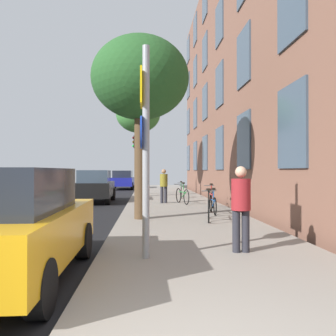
# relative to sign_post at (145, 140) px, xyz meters

# --- Properties ---
(ground_plane) EXTENTS (41.80, 41.80, 0.00)m
(ground_plane) POSITION_rel_sign_post_xyz_m (-2.24, 11.21, -2.12)
(ground_plane) COLOR #332D28
(road_asphalt) EXTENTS (7.00, 38.00, 0.01)m
(road_asphalt) POSITION_rel_sign_post_xyz_m (-4.34, 11.21, -2.12)
(road_asphalt) COLOR black
(road_asphalt) RESTS_ON ground
(sidewalk) EXTENTS (4.20, 38.00, 0.12)m
(sidewalk) POSITION_rel_sign_post_xyz_m (1.26, 11.21, -2.06)
(sidewalk) COLOR gray
(sidewalk) RESTS_ON ground
(building_facade) EXTENTS (0.56, 27.00, 13.31)m
(building_facade) POSITION_rel_sign_post_xyz_m (3.85, 10.71, 4.55)
(building_facade) COLOR brown
(building_facade) RESTS_ON ground
(sign_post) EXTENTS (0.15, 0.60, 3.60)m
(sign_post) POSITION_rel_sign_post_xyz_m (0.00, 0.00, 0.00)
(sign_post) COLOR gray
(sign_post) RESTS_ON sidewalk
(traffic_light) EXTENTS (0.43, 0.24, 3.79)m
(traffic_light) POSITION_rel_sign_post_xyz_m (-0.61, 16.19, 0.58)
(traffic_light) COLOR black
(traffic_light) RESTS_ON sidewalk
(tree_near) EXTENTS (3.01, 3.01, 5.62)m
(tree_near) POSITION_rel_sign_post_xyz_m (-0.16, 4.79, 2.29)
(tree_near) COLOR #4C3823
(tree_near) RESTS_ON sidewalk
(tree_far) EXTENTS (2.58, 2.58, 5.90)m
(tree_far) POSITION_rel_sign_post_xyz_m (-0.45, 14.25, 2.74)
(tree_far) COLOR brown
(tree_far) RESTS_ON sidewalk
(bicycle_0) EXTENTS (0.46, 1.64, 0.96)m
(bicycle_0) POSITION_rel_sign_post_xyz_m (1.87, 4.29, -1.63)
(bicycle_0) COLOR black
(bicycle_0) RESTS_ON sidewalk
(bicycle_1) EXTENTS (0.42, 1.63, 0.90)m
(bicycle_1) POSITION_rel_sign_post_xyz_m (2.31, 5.87, -1.66)
(bicycle_1) COLOR black
(bicycle_1) RESTS_ON sidewalk
(bicycle_2) EXTENTS (0.42, 1.64, 0.96)m
(bicycle_2) POSITION_rel_sign_post_xyz_m (2.68, 8.17, -1.63)
(bicycle_2) COLOR black
(bicycle_2) RESTS_ON sidewalk
(bicycle_3) EXTENTS (0.55, 1.69, 0.96)m
(bicycle_3) POSITION_rel_sign_post_xyz_m (1.65, 9.59, -1.63)
(bicycle_3) COLOR black
(bicycle_3) RESTS_ON sidewalk
(bicycle_4) EXTENTS (0.42, 1.57, 0.91)m
(bicycle_4) POSITION_rel_sign_post_xyz_m (1.94, 12.95, -1.65)
(bicycle_4) COLOR black
(bicycle_4) RESTS_ON sidewalk
(pedestrian_0) EXTENTS (0.45, 0.45, 1.56)m
(pedestrian_0) POSITION_rel_sign_post_xyz_m (1.74, 0.32, -1.11)
(pedestrian_0) COLOR #26262D
(pedestrian_0) RESTS_ON sidewalk
(pedestrian_1) EXTENTS (0.36, 0.36, 1.56)m
(pedestrian_1) POSITION_rel_sign_post_xyz_m (0.83, 9.93, -1.11)
(pedestrian_1) COLOR #26262D
(pedestrian_1) RESTS_ON sidewalk
(car_0) EXTENTS (1.94, 3.95, 1.62)m
(car_0) POSITION_rel_sign_post_xyz_m (-1.96, -0.84, -1.28)
(car_0) COLOR orange
(car_0) RESTS_ON road_asphalt
(car_1) EXTENTS (1.82, 4.00, 1.62)m
(car_1) POSITION_rel_sign_post_xyz_m (-2.55, 11.66, -1.28)
(car_1) COLOR black
(car_1) RESTS_ON road_asphalt
(car_2) EXTENTS (1.91, 4.47, 1.62)m
(car_2) POSITION_rel_sign_post_xyz_m (-2.00, 24.15, -1.28)
(car_2) COLOR navy
(car_2) RESTS_ON road_asphalt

